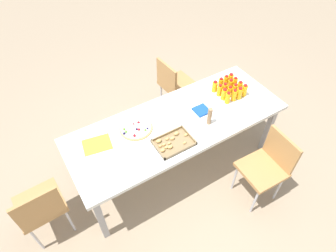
{
  "coord_description": "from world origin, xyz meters",
  "views": [
    {
      "loc": [
        1.15,
        1.67,
        2.86
      ],
      "look_at": [
        0.12,
        0.01,
        0.77
      ],
      "focal_mm": 31.24,
      "sensor_mm": 36.0,
      "label": 1
    }
  ],
  "objects": [
    {
      "name": "juice_bottle_10",
      "position": [
        -0.68,
        -0.03,
        0.81
      ],
      "size": [
        0.05,
        0.05,
        0.14
      ],
      "color": "#FAAD14",
      "rests_on": "party_table"
    },
    {
      "name": "chair_end",
      "position": [
        1.46,
        0.04,
        0.5
      ],
      "size": [
        0.42,
        0.42,
        0.83
      ],
      "rotation": [
        0.0,
        0.0,
        3.19
      ],
      "color": "#B7844C",
      "rests_on": "ground_plane"
    },
    {
      "name": "juice_bottle_2",
      "position": [
        -0.68,
        -0.18,
        0.82
      ],
      "size": [
        0.05,
        0.05,
        0.15
      ],
      "color": "#F9AD14",
      "rests_on": "party_table"
    },
    {
      "name": "juice_bottle_14",
      "position": [
        -0.68,
        0.04,
        0.82
      ],
      "size": [
        0.05,
        0.05,
        0.14
      ],
      "color": "#FAAC14",
      "rests_on": "party_table"
    },
    {
      "name": "plate_stack",
      "position": [
        0.07,
        -0.06,
        0.76
      ],
      "size": [
        0.19,
        0.19,
        0.02
      ],
      "color": "silver",
      "rests_on": "party_table"
    },
    {
      "name": "chair_near_left",
      "position": [
        -0.46,
        -0.79,
        0.5
      ],
      "size": [
        0.43,
        0.43,
        0.83
      ],
      "rotation": [
        0.0,
        0.0,
        1.65
      ],
      "color": "#B7844C",
      "rests_on": "ground_plane"
    },
    {
      "name": "chair_far_left",
      "position": [
        -0.58,
        0.76,
        0.5
      ],
      "size": [
        0.42,
        0.42,
        0.83
      ],
      "rotation": [
        0.0,
        0.0,
        -1.61
      ],
      "color": "#B7844C",
      "rests_on": "ground_plane"
    },
    {
      "name": "juice_bottle_1",
      "position": [
        -0.76,
        -0.19,
        0.82
      ],
      "size": [
        0.05,
        0.05,
        0.15
      ],
      "color": "#FAAE14",
      "rests_on": "party_table"
    },
    {
      "name": "juice_bottle_9",
      "position": [
        -0.75,
        -0.03,
        0.81
      ],
      "size": [
        0.05,
        0.05,
        0.14
      ],
      "color": "#F9AE14",
      "rests_on": "party_table"
    },
    {
      "name": "juice_bottle_3",
      "position": [
        -0.6,
        -0.19,
        0.81
      ],
      "size": [
        0.06,
        0.06,
        0.13
      ],
      "color": "#FAAE14",
      "rests_on": "party_table"
    },
    {
      "name": "napkin_stack",
      "position": [
        -0.29,
        -0.0,
        0.76
      ],
      "size": [
        0.15,
        0.15,
        0.02
      ],
      "primitive_type": "cube",
      "color": "#194CA5",
      "rests_on": "party_table"
    },
    {
      "name": "juice_bottle_4",
      "position": [
        -0.82,
        -0.11,
        0.82
      ],
      "size": [
        0.05,
        0.05,
        0.14
      ],
      "color": "#FAAC14",
      "rests_on": "party_table"
    },
    {
      "name": "party_table",
      "position": [
        0.0,
        0.0,
        0.68
      ],
      "size": [
        2.25,
        0.84,
        0.75
      ],
      "color": "white",
      "rests_on": "ground_plane"
    },
    {
      "name": "juice_bottle_0",
      "position": [
        -0.82,
        -0.19,
        0.82
      ],
      "size": [
        0.06,
        0.06,
        0.14
      ],
      "color": "#FAAD14",
      "rests_on": "party_table"
    },
    {
      "name": "juice_bottle_7",
      "position": [
        -0.6,
        -0.1,
        0.81
      ],
      "size": [
        0.05,
        0.05,
        0.14
      ],
      "color": "#F9AC14",
      "rests_on": "party_table"
    },
    {
      "name": "snack_tray",
      "position": [
        0.19,
        0.21,
        0.76
      ],
      "size": [
        0.36,
        0.26,
        0.04
      ],
      "color": "olive",
      "rests_on": "party_table"
    },
    {
      "name": "juice_bottle_8",
      "position": [
        -0.83,
        -0.04,
        0.81
      ],
      "size": [
        0.06,
        0.06,
        0.13
      ],
      "color": "#FAAC14",
      "rests_on": "party_table"
    },
    {
      "name": "juice_bottle_6",
      "position": [
        -0.67,
        -0.1,
        0.81
      ],
      "size": [
        0.05,
        0.05,
        0.13
      ],
      "color": "#FAAD14",
      "rests_on": "party_table"
    },
    {
      "name": "juice_bottle_12",
      "position": [
        -0.83,
        0.04,
        0.82
      ],
      "size": [
        0.06,
        0.06,
        0.14
      ],
      "color": "#F9AE14",
      "rests_on": "party_table"
    },
    {
      "name": "juice_bottle_5",
      "position": [
        -0.75,
        -0.1,
        0.82
      ],
      "size": [
        0.06,
        0.06,
        0.15
      ],
      "color": "#F9AD14",
      "rests_on": "party_table"
    },
    {
      "name": "ground_plane",
      "position": [
        0.0,
        0.0,
        0.0
      ],
      "size": [
        12.0,
        12.0,
        0.0
      ],
      "primitive_type": "plane",
      "color": "gray"
    },
    {
      "name": "juice_bottle_11",
      "position": [
        -0.61,
        -0.03,
        0.81
      ],
      "size": [
        0.06,
        0.06,
        0.14
      ],
      "color": "#F9AD14",
      "rests_on": "party_table"
    },
    {
      "name": "cardboard_tube",
      "position": [
        -0.25,
        0.18,
        0.85
      ],
      "size": [
        0.04,
        0.04,
        0.2
      ],
      "primitive_type": "cylinder",
      "color": "#9E7A56",
      "rests_on": "party_table"
    },
    {
      "name": "paper_folder",
      "position": [
        0.8,
        -0.15,
        0.75
      ],
      "size": [
        0.29,
        0.24,
        0.01
      ],
      "primitive_type": "cube",
      "rotation": [
        0.0,
        0.0,
        -0.18
      ],
      "color": "yellow",
      "rests_on": "party_table"
    },
    {
      "name": "juice_bottle_13",
      "position": [
        -0.75,
        0.05,
        0.81
      ],
      "size": [
        0.06,
        0.06,
        0.14
      ],
      "color": "#F9AC14",
      "rests_on": "party_table"
    },
    {
      "name": "juice_bottle_15",
      "position": [
        -0.6,
        0.04,
        0.81
      ],
      "size": [
        0.05,
        0.05,
        0.14
      ],
      "color": "#F9AD14",
      "rests_on": "party_table"
    },
    {
      "name": "fruit_pizza",
      "position": [
        0.4,
        -0.14,
        0.76
      ],
      "size": [
        0.32,
        0.32,
        0.05
      ],
      "color": "tan",
      "rests_on": "party_table"
    }
  ]
}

